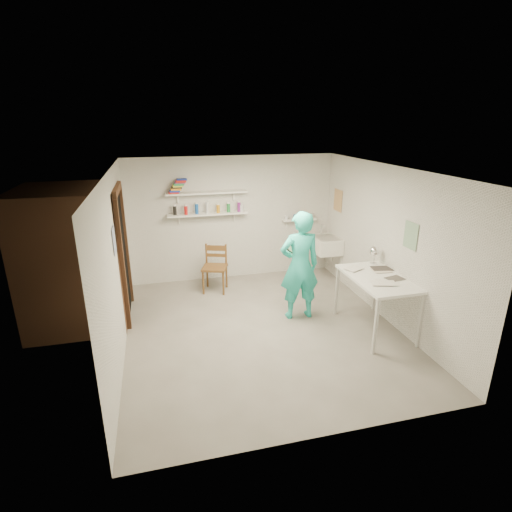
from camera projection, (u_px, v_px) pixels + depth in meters
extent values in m
cube|color=slate|center=(262.00, 330.00, 6.09)|extent=(4.00, 4.50, 0.02)
cube|color=silver|center=(263.00, 169.00, 5.30)|extent=(4.00, 4.50, 0.02)
cube|color=silver|center=(233.00, 219.00, 7.77)|extent=(4.00, 0.02, 2.40)
cube|color=silver|center=(328.00, 333.00, 3.63)|extent=(4.00, 0.02, 2.40)
cube|color=silver|center=(115.00, 267.00, 5.23)|extent=(0.02, 4.50, 2.40)
cube|color=silver|center=(388.00, 245.00, 6.17)|extent=(0.02, 4.50, 2.40)
cube|color=black|center=(123.00, 256.00, 6.27)|extent=(0.02, 0.90, 2.00)
cube|color=brown|center=(74.00, 257.00, 6.08)|extent=(1.40, 1.50, 2.10)
cube|color=brown|center=(117.00, 189.00, 5.93)|extent=(0.06, 1.05, 0.10)
cube|color=brown|center=(123.00, 267.00, 5.81)|extent=(0.06, 0.10, 2.00)
cube|color=brown|center=(126.00, 247.00, 6.73)|extent=(0.06, 0.10, 2.00)
cube|color=white|center=(208.00, 214.00, 7.49)|extent=(1.50, 0.22, 0.03)
cube|color=white|center=(207.00, 193.00, 7.36)|extent=(1.50, 0.22, 0.03)
cube|color=white|center=(299.00, 220.00, 8.03)|extent=(0.70, 0.14, 0.03)
cube|color=#334C7F|center=(114.00, 240.00, 5.17)|extent=(0.01, 0.28, 0.36)
cube|color=#995933|center=(338.00, 200.00, 7.70)|extent=(0.01, 0.34, 0.42)
cube|color=#3F724C|center=(411.00, 236.00, 5.56)|extent=(0.01, 0.30, 0.38)
cube|color=white|center=(326.00, 245.00, 7.83)|extent=(0.48, 0.60, 0.30)
imported|color=#29CEBD|center=(300.00, 266.00, 6.21)|extent=(0.64, 0.43, 1.74)
cylinder|color=beige|center=(295.00, 244.00, 6.32)|extent=(0.31, 0.04, 0.31)
cube|color=brown|center=(215.00, 268.00, 7.31)|extent=(0.54, 0.53, 0.92)
cube|color=white|center=(376.00, 304.00, 5.96)|extent=(0.77, 1.28, 0.86)
sphere|color=silver|center=(375.00, 251.00, 6.27)|extent=(0.16, 0.16, 0.16)
cylinder|color=black|center=(175.00, 210.00, 7.31)|extent=(0.06, 0.06, 0.17)
cylinder|color=red|center=(186.00, 210.00, 7.36)|extent=(0.06, 0.06, 0.17)
cylinder|color=blue|center=(197.00, 209.00, 7.41)|extent=(0.06, 0.06, 0.17)
cylinder|color=white|center=(207.00, 209.00, 7.45)|extent=(0.06, 0.06, 0.17)
cylinder|color=orange|center=(218.00, 208.00, 7.50)|extent=(0.06, 0.06, 0.17)
cylinder|color=#268C3F|center=(228.00, 208.00, 7.55)|extent=(0.06, 0.06, 0.17)
cylinder|color=#8C268C|center=(239.00, 207.00, 7.59)|extent=(0.06, 0.06, 0.17)
cube|color=red|center=(174.00, 193.00, 7.21)|extent=(0.18, 0.14, 0.03)
cube|color=#1933A5|center=(175.00, 191.00, 7.20)|extent=(0.18, 0.14, 0.03)
cube|color=orange|center=(176.00, 189.00, 7.20)|extent=(0.18, 0.14, 0.03)
cube|color=black|center=(177.00, 188.00, 7.19)|extent=(0.18, 0.14, 0.03)
cube|color=yellow|center=(178.00, 186.00, 7.19)|extent=(0.18, 0.14, 0.03)
cube|color=#338C4C|center=(179.00, 185.00, 7.18)|extent=(0.18, 0.14, 0.03)
cube|color=#8C3F8C|center=(180.00, 183.00, 7.18)|extent=(0.18, 0.14, 0.03)
cube|color=red|center=(181.00, 181.00, 7.18)|extent=(0.18, 0.14, 0.03)
cube|color=#1933A5|center=(182.00, 180.00, 7.17)|extent=(0.18, 0.14, 0.03)
cylinder|color=silver|center=(290.00, 217.00, 7.96)|extent=(0.07, 0.07, 0.09)
cylinder|color=#335999|center=(296.00, 217.00, 7.99)|extent=(0.07, 0.07, 0.09)
cylinder|color=orange|center=(303.00, 216.00, 8.02)|extent=(0.07, 0.07, 0.09)
cylinder|color=#999999|center=(309.00, 216.00, 8.06)|extent=(0.07, 0.07, 0.09)
cube|color=silver|center=(378.00, 277.00, 5.82)|extent=(0.30, 0.22, 0.00)
cube|color=#4C4742|center=(378.00, 277.00, 5.82)|extent=(0.30, 0.22, 0.00)
cube|color=beige|center=(378.00, 276.00, 5.81)|extent=(0.30, 0.22, 0.00)
cube|color=#383330|center=(379.00, 276.00, 5.81)|extent=(0.30, 0.22, 0.00)
cube|color=silver|center=(379.00, 276.00, 5.81)|extent=(0.30, 0.22, 0.00)
cube|color=silver|center=(379.00, 276.00, 5.81)|extent=(0.30, 0.22, 0.00)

